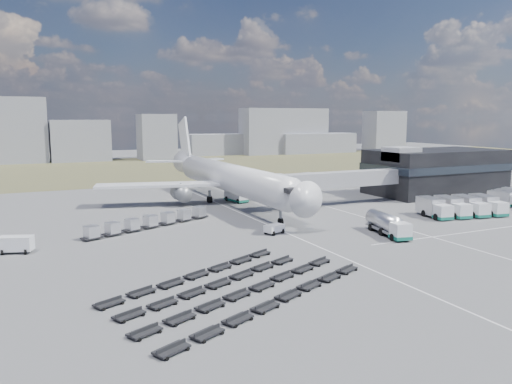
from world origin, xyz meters
name	(u,v)px	position (x,y,z in m)	size (l,w,h in m)	color
ground	(309,236)	(0.00, 0.00, 0.00)	(420.00, 420.00, 0.00)	#565659
grass_strip	(143,168)	(0.00, 110.00, 0.01)	(420.00, 90.00, 0.01)	brown
lane_markings	(352,226)	(9.77, 3.00, 0.01)	(47.12, 110.00, 0.01)	silver
terminal	(435,171)	(47.77, 23.96, 5.25)	(30.40, 16.40, 11.00)	black
jet_bridge	(325,181)	(15.90, 20.42, 5.05)	(30.30, 3.80, 7.05)	#939399
airliner	(227,177)	(0.00, 32.38, 5.29)	(51.59, 64.53, 17.62)	white
skyline	(85,138)	(-13.98, 150.18, 9.13)	(320.27, 26.33, 24.87)	gray
fuel_tanker	(388,225)	(10.95, -4.17, 1.58)	(4.33, 10.08, 3.16)	white
pushback_tug	(274,229)	(-3.91, 3.66, 0.69)	(2.99, 1.68, 1.38)	white
utility_van	(16,245)	(-38.84, 8.16, 1.10)	(4.10, 1.86, 2.21)	white
catering_truck	(236,195)	(2.11, 32.62, 1.36)	(3.45, 6.16, 2.67)	white
service_trucks_near	(461,206)	(32.49, 1.95, 1.66)	(14.86, 9.83, 3.06)	white
uld_row	(151,221)	(-19.76, 15.37, 1.08)	(22.05, 10.82, 1.81)	black
baggage_dollies	(233,287)	(-18.97, -16.60, 0.33)	(30.37, 23.29, 0.66)	black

